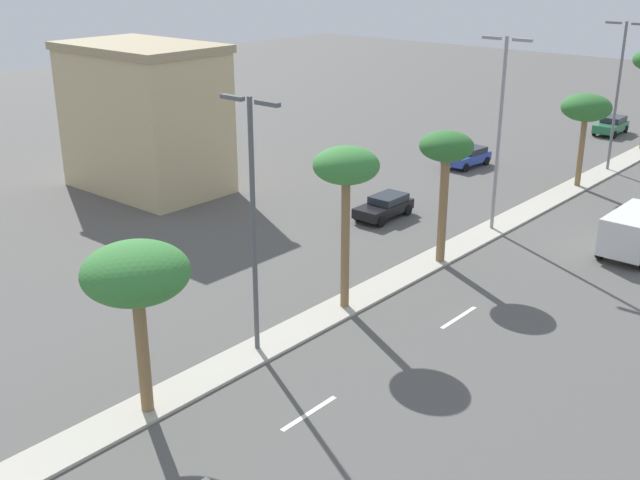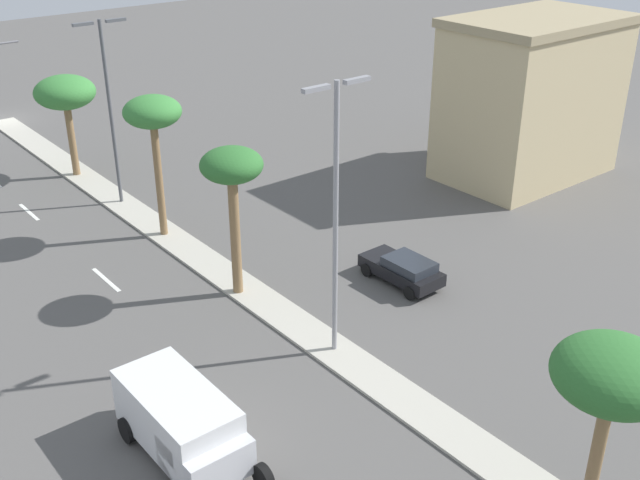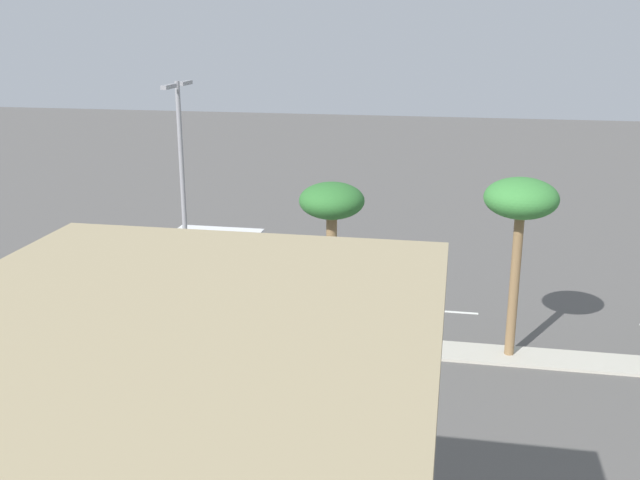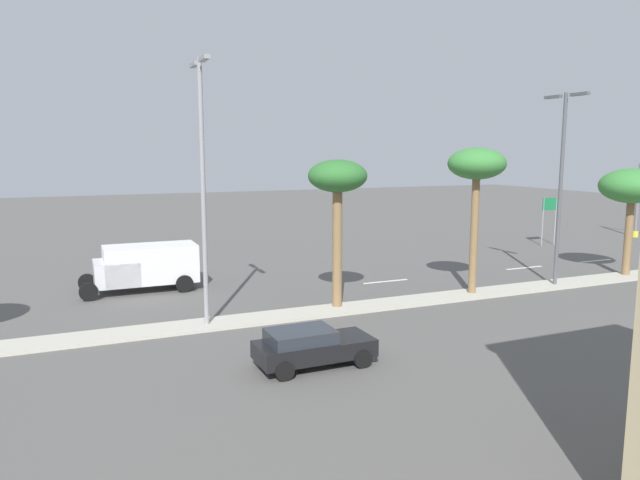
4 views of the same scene
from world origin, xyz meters
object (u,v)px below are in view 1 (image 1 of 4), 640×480
object	(u,v)px
street_lamp_outboard	(618,85)
box_truck	(638,230)
commercial_building	(145,118)
palm_tree_mid	(446,152)
sedan_black_rear	(385,206)
street_lamp_leading	(253,208)
street_lamp_inboard	(500,121)
palm_tree_right	(136,275)
sedan_blue_front	(467,156)
palm_tree_outboard	(586,109)
palm_tree_rear	(346,170)
sedan_green_inboard	(611,125)

from	to	relation	value
street_lamp_outboard	box_truck	distance (m)	17.83
commercial_building	box_truck	bearing A→B (deg)	17.62
street_lamp_outboard	commercial_building	bearing A→B (deg)	-131.43
palm_tree_mid	sedan_black_rear	xyz separation A→B (m)	(-6.47, 3.96, -5.15)
street_lamp_outboard	box_truck	xyz separation A→B (m)	(7.61, -15.36, -4.90)
street_lamp_leading	street_lamp_inboard	xyz separation A→B (m)	(0.03, 19.08, 0.32)
palm_tree_right	street_lamp_leading	bearing A→B (deg)	92.67
palm_tree_mid	sedan_blue_front	size ratio (longest dim) A/B	1.70
palm_tree_outboard	sedan_blue_front	bearing A→B (deg)	-179.22
palm_tree_rear	sedan_blue_front	bearing A→B (deg)	108.84
palm_tree_mid	street_lamp_inboard	xyz separation A→B (m)	(-0.46, 6.23, 0.51)
commercial_building	sedan_black_rear	world-z (taller)	commercial_building
street_lamp_outboard	box_truck	size ratio (longest dim) A/B	1.76
palm_tree_rear	street_lamp_inboard	bearing A→B (deg)	90.63
sedan_black_rear	sedan_green_inboard	bearing A→B (deg)	87.11
palm_tree_mid	street_lamp_outboard	size ratio (longest dim) A/B	0.65
street_lamp_leading	sedan_green_inboard	xyz separation A→B (m)	(-4.39, 48.13, -5.27)
palm_tree_rear	box_truck	bearing A→B (deg)	63.92
palm_tree_rear	street_lamp_outboard	size ratio (longest dim) A/B	0.70
palm_tree_outboard	street_lamp_inboard	xyz separation A→B (m)	(-0.15, -11.52, 1.02)
palm_tree_outboard	palm_tree_rear	bearing A→B (deg)	-89.99
street_lamp_inboard	street_lamp_outboard	size ratio (longest dim) A/B	1.03
box_truck	sedan_blue_front	bearing A→B (deg)	148.83
commercial_building	palm_tree_rear	bearing A→B (deg)	-15.42
palm_tree_rear	box_truck	world-z (taller)	palm_tree_rear
street_lamp_inboard	sedan_green_inboard	bearing A→B (deg)	98.66
sedan_green_inboard	sedan_black_rear	world-z (taller)	sedan_green_inboard
street_lamp_leading	sedan_green_inboard	world-z (taller)	street_lamp_leading
sedan_black_rear	box_truck	bearing A→B (deg)	16.07
sedan_black_rear	commercial_building	bearing A→B (deg)	-161.05
palm_tree_outboard	street_lamp_leading	bearing A→B (deg)	-90.33
commercial_building	street_lamp_inboard	xyz separation A→B (m)	(21.73, 7.67, 1.55)
sedan_blue_front	palm_tree_rear	bearing A→B (deg)	-71.16
street_lamp_leading	sedan_blue_front	size ratio (longest dim) A/B	2.55
palm_tree_outboard	sedan_green_inboard	size ratio (longest dim) A/B	1.50
palm_tree_right	palm_tree_mid	xyz separation A→B (m)	(0.23, 18.53, 0.65)
commercial_building	street_lamp_inboard	world-z (taller)	street_lamp_inboard
palm_tree_outboard	street_lamp_outboard	size ratio (longest dim) A/B	0.60
palm_tree_rear	street_lamp_leading	xyz separation A→B (m)	(-0.18, -5.38, -0.39)
street_lamp_leading	sedan_green_inboard	distance (m)	48.61
palm_tree_mid	sedan_blue_front	distance (m)	20.40
palm_tree_right	sedan_green_inboard	world-z (taller)	palm_tree_right
palm_tree_outboard	sedan_blue_front	distance (m)	9.73
box_truck	sedan_black_rear	bearing A→B (deg)	-163.93
sedan_green_inboard	sedan_black_rear	xyz separation A→B (m)	(-1.58, -31.32, -0.07)
palm_tree_rear	sedan_blue_front	distance (m)	27.13
street_lamp_leading	street_lamp_outboard	world-z (taller)	street_lamp_outboard
palm_tree_rear	sedan_green_inboard	world-z (taller)	palm_tree_rear
commercial_building	palm_tree_right	distance (m)	27.84
sedan_blue_front	palm_tree_mid	bearing A→B (deg)	-63.28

